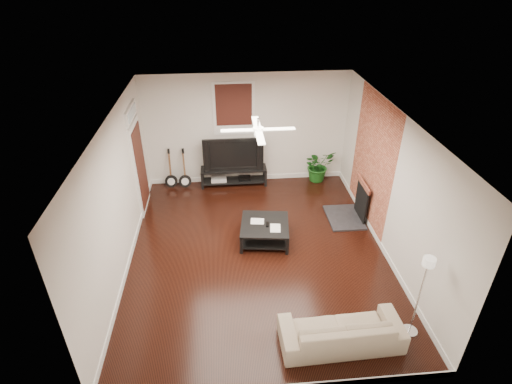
% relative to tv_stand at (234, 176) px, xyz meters
% --- Properties ---
extents(room, '(5.01, 6.01, 2.81)m').
position_rel_tv_stand_xyz_m(room, '(0.36, -2.78, 1.17)').
color(room, black).
rests_on(room, ground).
extents(brick_accent, '(0.02, 2.20, 2.80)m').
position_rel_tv_stand_xyz_m(brick_accent, '(2.84, -1.78, 1.17)').
color(brick_accent, '#A54C35').
rests_on(brick_accent, floor).
extents(fireplace, '(0.80, 1.10, 0.92)m').
position_rel_tv_stand_xyz_m(fireplace, '(2.56, -1.78, 0.23)').
color(fireplace, black).
rests_on(fireplace, floor).
extents(window_back, '(1.00, 0.06, 1.30)m').
position_rel_tv_stand_xyz_m(window_back, '(0.06, 0.19, 1.72)').
color(window_back, black).
rests_on(window_back, wall_back).
extents(door_left, '(0.08, 1.00, 2.50)m').
position_rel_tv_stand_xyz_m(door_left, '(-2.10, -0.88, 1.02)').
color(door_left, white).
rests_on(door_left, wall_left).
extents(tv_stand, '(1.66, 0.44, 0.46)m').
position_rel_tv_stand_xyz_m(tv_stand, '(0.00, 0.00, 0.00)').
color(tv_stand, black).
rests_on(tv_stand, floor).
extents(tv, '(1.48, 0.19, 0.85)m').
position_rel_tv_stand_xyz_m(tv, '(0.00, 0.02, 0.66)').
color(tv, black).
rests_on(tv, tv_stand).
extents(coffee_table, '(1.08, 1.08, 0.40)m').
position_rel_tv_stand_xyz_m(coffee_table, '(0.53, -2.41, -0.03)').
color(coffee_table, black).
rests_on(coffee_table, floor).
extents(sofa, '(1.86, 0.78, 0.54)m').
position_rel_tv_stand_xyz_m(sofa, '(1.40, -5.06, 0.04)').
color(sofa, tan).
rests_on(sofa, floor).
extents(floor_lamp, '(0.25, 0.25, 1.50)m').
position_rel_tv_stand_xyz_m(floor_lamp, '(2.56, -4.96, 0.52)').
color(floor_lamp, white).
rests_on(floor_lamp, floor).
extents(potted_plant, '(0.95, 0.88, 0.85)m').
position_rel_tv_stand_xyz_m(potted_plant, '(2.19, 0.04, 0.20)').
color(potted_plant, '#185317').
rests_on(potted_plant, floor).
extents(guitar_left, '(0.32, 0.22, 1.02)m').
position_rel_tv_stand_xyz_m(guitar_left, '(-1.59, -0.03, 0.28)').
color(guitar_left, black).
rests_on(guitar_left, floor).
extents(guitar_right, '(0.34, 0.26, 1.02)m').
position_rel_tv_stand_xyz_m(guitar_right, '(-1.24, -0.06, 0.28)').
color(guitar_right, black).
rests_on(guitar_right, floor).
extents(ceiling_fan, '(1.24, 1.24, 0.32)m').
position_rel_tv_stand_xyz_m(ceiling_fan, '(0.36, -2.78, 2.37)').
color(ceiling_fan, white).
rests_on(ceiling_fan, ceiling).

